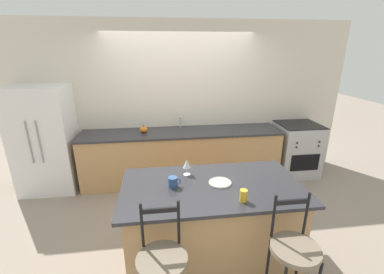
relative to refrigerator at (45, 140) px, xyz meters
The scene contains 14 objects.
ground_plane 2.38m from the refrigerator, ahead, with size 18.00×18.00×0.00m, color gray.
wall_back 2.27m from the refrigerator, ahead, with size 6.00×0.07×2.70m.
back_counter 2.23m from the refrigerator, ahead, with size 3.39×0.72×0.91m.
sink_faucet 2.21m from the refrigerator, ahead, with size 0.02×0.13×0.22m.
kitchen_island 3.01m from the refrigerator, 38.64° to the right, with size 1.84×0.99×0.92m.
refrigerator is the anchor object (origin of this frame).
oven_range 4.32m from the refrigerator, ahead, with size 0.72×0.70×0.96m.
bar_stool_near 3.14m from the refrigerator, 54.97° to the right, with size 0.40×0.40×1.14m.
bar_stool_far 3.87m from the refrigerator, 42.15° to the right, with size 0.40×0.40×1.14m.
dinner_plate 3.04m from the refrigerator, 37.13° to the right, with size 0.23×0.23×0.02m.
wine_glass 2.65m from the refrigerator, 37.28° to the right, with size 0.08×0.08×0.18m.
coffee_mug 2.67m from the refrigerator, 43.50° to the right, with size 0.13×0.09×0.10m.
tumbler_cup 3.36m from the refrigerator, 40.51° to the right, with size 0.07×0.07×0.11m.
pumpkin_decoration 1.56m from the refrigerator, ahead, with size 0.13×0.13×0.13m.
Camera 1 is at (-0.36, -3.74, 2.25)m, focal length 24.00 mm.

